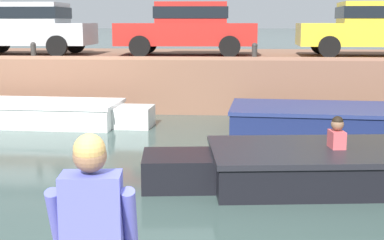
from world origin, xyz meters
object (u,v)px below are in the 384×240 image
Objects in this scene: boat_moored_central_navy at (373,120)px; car_left_inner_red at (188,26)px; motorboat_passing at (370,165)px; car_leftmost_silver at (28,26)px; mooring_bollard_west at (33,50)px; person_seated_left at (94,227)px; boat_moored_west_white at (39,113)px; car_centre_yellow at (373,26)px; mooring_bollard_mid at (255,51)px.

boat_moored_central_navy is 6.35m from car_left_inner_red.
motorboat_passing is 11.63m from car_leftmost_silver.
boat_moored_central_navy is 15.43× the size of mooring_bollard_west.
boat_moored_west_white is at bearing 112.12° from person_seated_left.
car_centre_yellow is at bearing -0.05° from car_left_inner_red.
boat_moored_west_white is at bearing -157.10° from car_centre_yellow.
car_left_inner_red is at bearing 137.29° from boat_moored_central_navy.
motorboat_passing is at bearing -32.54° from boat_moored_west_white.
boat_moored_central_navy is at bearing 75.28° from motorboat_passing.
mooring_bollard_mid reaches higher than person_seated_left.
car_centre_yellow reaches higher than motorboat_passing.
car_leftmost_silver is 0.96× the size of car_centre_yellow.
boat_moored_central_navy reaches higher than boat_moored_west_white.
car_centre_yellow is 9.32× the size of mooring_bollard_west.
boat_moored_central_navy is at bearing -3.23° from boat_moored_west_white.
mooring_bollard_west is at bearing -168.93° from car_centre_yellow.
mooring_bollard_west is (-9.36, -1.83, -0.61)m from car_centre_yellow.
mooring_bollard_mid is at bearing -15.22° from car_leftmost_silver.
boat_moored_central_navy is (7.72, -0.44, 0.00)m from boat_moored_west_white.
car_centre_yellow is (1.92, 7.92, 2.01)m from motorboat_passing.
mooring_bollard_mid is (6.74, -1.83, -0.61)m from car_leftmost_silver.
car_left_inner_red reaches higher than person_seated_left.
person_seated_left is at bearing -120.62° from motorboat_passing.
motorboat_passing is 1.58× the size of car_centre_yellow.
car_leftmost_silver and car_centre_yellow have the same top height.
car_leftmost_silver is 8.93× the size of mooring_bollard_mid.
boat_moored_west_white is 1.25× the size of car_left_inner_red.
motorboat_passing reaches higher than boat_moored_central_navy.
boat_moored_west_white is 5.31m from car_left_inner_red.
boat_moored_west_white is 1.25× the size of car_centre_yellow.
car_leftmost_silver is 14.00m from person_seated_left.
motorboat_passing reaches higher than boat_moored_west_white.
mooring_bollard_west is 1.00× the size of mooring_bollard_mid.
boat_moored_central_navy is 4.64m from car_centre_yellow.
car_left_inner_red is 9.30× the size of mooring_bollard_mid.
boat_moored_west_white is 7.96m from motorboat_passing.
boat_moored_central_navy is 1.66× the size of car_left_inner_red.
boat_moored_central_navy is at bearing -102.57° from car_centre_yellow.
person_seated_left is at bearing -67.89° from mooring_bollard_west.
boat_moored_central_navy is 7.12× the size of person_seated_left.
mooring_bollard_mid is (-2.54, 2.25, 1.40)m from boat_moored_central_navy.
car_left_inner_red reaches higher than boat_moored_central_navy.
car_centre_yellow reaches higher than person_seated_left.
mooring_bollard_west is at bearing 165.10° from boat_moored_central_navy.
motorboat_passing is at bearing -104.72° from boat_moored_central_navy.
car_leftmost_silver is 10.19m from car_centre_yellow.
motorboat_passing is at bearing -66.69° from car_left_inner_red.
car_left_inner_red is (3.29, 3.65, 2.01)m from boat_moored_west_white.
boat_moored_west_white is 0.79× the size of motorboat_passing.
car_left_inner_red reaches higher than mooring_bollard_west.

